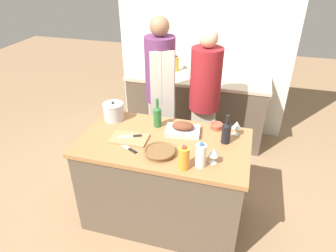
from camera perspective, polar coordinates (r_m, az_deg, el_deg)
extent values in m
plane|color=#9E7A56|center=(3.22, -0.63, -16.31)|extent=(12.00, 12.00, 0.00)
cube|color=brown|center=(2.92, -0.68, -10.55)|extent=(1.45, 0.81, 0.86)
cube|color=#A37042|center=(2.64, -0.74, -3.20)|extent=(1.49, 0.84, 0.04)
cube|color=brown|center=(4.20, 5.35, 3.26)|extent=(1.82, 0.58, 0.86)
cube|color=beige|center=(4.01, 5.66, 8.99)|extent=(1.87, 0.60, 0.04)
cube|color=silver|center=(4.22, 6.86, 15.63)|extent=(2.37, 0.10, 2.55)
cube|color=#BCBCC1|center=(2.73, 2.83, -0.96)|extent=(0.33, 0.25, 0.04)
ellipsoid|color=brown|center=(2.71, 2.85, 0.00)|extent=(0.22, 0.15, 0.07)
cylinder|color=brown|center=(2.46, -1.57, -5.02)|extent=(0.24, 0.24, 0.04)
torus|color=brown|center=(2.45, -1.58, -4.67)|extent=(0.26, 0.26, 0.02)
cube|color=#AD7F51|center=(2.67, -7.42, -2.40)|extent=(0.34, 0.23, 0.02)
cylinder|color=#B7B7BC|center=(2.98, -10.32, 2.64)|extent=(0.20, 0.20, 0.16)
cylinder|color=#B7B7BC|center=(2.94, -10.47, 4.08)|extent=(0.20, 0.20, 0.01)
sphere|color=black|center=(2.94, -10.51, 4.40)|extent=(0.02, 0.02, 0.02)
cylinder|color=#A84C38|center=(2.84, 9.23, -0.10)|extent=(0.11, 0.11, 0.04)
torus|color=#A84C38|center=(2.83, 9.27, 0.28)|extent=(0.12, 0.12, 0.02)
cylinder|color=orange|center=(2.28, 3.03, -6.13)|extent=(0.09, 0.09, 0.18)
cylinder|color=red|center=(2.22, 3.10, -4.05)|extent=(0.04, 0.04, 0.02)
cylinder|color=white|center=(2.31, 6.27, -5.62)|extent=(0.08, 0.08, 0.19)
cylinder|color=#3360B2|center=(2.25, 6.41, -3.47)|extent=(0.03, 0.03, 0.02)
cylinder|color=#28662D|center=(2.81, -2.02, 1.56)|extent=(0.07, 0.07, 0.18)
cone|color=#28662D|center=(2.76, -2.06, 3.48)|extent=(0.07, 0.07, 0.03)
cylinder|color=#28662D|center=(2.74, -2.08, 4.49)|extent=(0.03, 0.03, 0.07)
cylinder|color=black|center=(2.62, 10.98, -1.54)|extent=(0.08, 0.08, 0.17)
cone|color=black|center=(2.57, 11.20, 0.33)|extent=(0.08, 0.08, 0.03)
cylinder|color=black|center=(2.54, 11.31, 1.31)|extent=(0.03, 0.03, 0.07)
cylinder|color=silver|center=(2.40, 8.54, -6.91)|extent=(0.06, 0.06, 0.00)
cylinder|color=silver|center=(2.38, 8.60, -6.24)|extent=(0.01, 0.01, 0.07)
cone|color=silver|center=(2.34, 8.72, -4.97)|extent=(0.08, 0.08, 0.06)
cylinder|color=silver|center=(2.79, 12.72, -1.54)|extent=(0.06, 0.06, 0.00)
cylinder|color=silver|center=(2.77, 12.80, -0.91)|extent=(0.01, 0.01, 0.07)
cone|color=silver|center=(2.74, 12.96, 0.27)|extent=(0.08, 0.08, 0.06)
cube|color=#B7B7BC|center=(2.60, -8.52, -3.63)|extent=(0.15, 0.10, 0.01)
cube|color=black|center=(2.52, -6.74, -4.72)|extent=(0.10, 0.07, 0.01)
cube|color=#B7B7BC|center=(2.68, -8.02, -2.01)|extent=(0.13, 0.08, 0.01)
cube|color=black|center=(2.68, -5.86, -1.86)|extent=(0.08, 0.06, 0.01)
cylinder|color=maroon|center=(4.01, 7.53, 10.64)|extent=(0.06, 0.06, 0.19)
cylinder|color=black|center=(3.98, 7.63, 12.05)|extent=(0.03, 0.03, 0.02)
cylinder|color=#B28E2D|center=(3.96, -0.44, 10.38)|extent=(0.06, 0.06, 0.16)
cylinder|color=black|center=(3.93, -0.45, 11.59)|extent=(0.03, 0.03, 0.02)
cylinder|color=#B28E2D|center=(4.18, 1.59, 11.73)|extent=(0.07, 0.07, 0.20)
cylinder|color=black|center=(4.14, 1.61, 13.14)|extent=(0.03, 0.03, 0.02)
cube|color=beige|center=(3.67, -1.35, -0.94)|extent=(0.32, 0.28, 0.86)
cylinder|color=#663360|center=(3.33, -1.51, 10.69)|extent=(0.33, 0.33, 0.72)
sphere|color=#996B4C|center=(3.20, -1.63, 18.48)|extent=(0.21, 0.21, 0.21)
cube|color=silver|center=(3.26, -1.06, 6.39)|extent=(0.24, 0.12, 0.91)
cube|color=beige|center=(3.60, 6.45, -2.27)|extent=(0.29, 0.22, 0.81)
cylinder|color=maroon|center=(3.26, 7.21, 8.82)|extent=(0.33, 0.33, 0.68)
sphere|color=#DBAD89|center=(3.13, 7.74, 16.28)|extent=(0.20, 0.20, 0.20)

